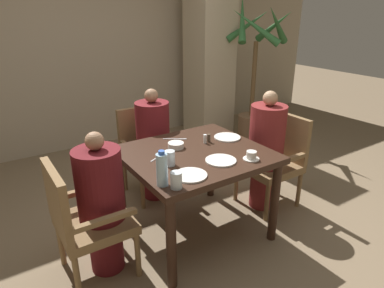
{
  "coord_description": "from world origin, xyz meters",
  "views": [
    {
      "loc": [
        -1.37,
        -2.04,
        1.8
      ],
      "look_at": [
        0.0,
        0.05,
        0.8
      ],
      "focal_mm": 32.0,
      "sensor_mm": 36.0,
      "label": 1
    }
  ],
  "objects_px": {
    "plate_main_left": "(190,175)",
    "plate_dessert_center": "(221,160)",
    "teacup_with_saucer": "(251,156)",
    "glass_tall_mid": "(170,158)",
    "chair_left_side": "(83,218)",
    "chair_right_side": "(275,157)",
    "glass_tall_near": "(176,180)",
    "potted_palm": "(254,88)",
    "plate_main_right": "(227,137)",
    "chair_far_side": "(148,148)",
    "diner_in_far_chair": "(153,144)",
    "diner_in_left_chair": "(102,203)",
    "diner_in_right_chair": "(266,150)",
    "bowl_small": "(176,145)",
    "water_bottle": "(162,169)"
  },
  "relations": [
    {
      "from": "plate_main_left",
      "to": "diner_in_right_chair",
      "type": "bearing_deg",
      "value": 17.31
    },
    {
      "from": "water_bottle",
      "to": "plate_dessert_center",
      "type": "bearing_deg",
      "value": 8.81
    },
    {
      "from": "diner_in_right_chair",
      "to": "teacup_with_saucer",
      "type": "height_order",
      "value": "diner_in_right_chair"
    },
    {
      "from": "diner_in_left_chair",
      "to": "plate_main_left",
      "type": "xyz_separation_m",
      "value": [
        0.52,
        -0.32,
        0.2
      ]
    },
    {
      "from": "plate_dessert_center",
      "to": "chair_far_side",
      "type": "bearing_deg",
      "value": 93.04
    },
    {
      "from": "diner_in_left_chair",
      "to": "plate_main_right",
      "type": "relative_size",
      "value": 4.66
    },
    {
      "from": "plate_main_left",
      "to": "plate_dessert_center",
      "type": "bearing_deg",
      "value": 13.43
    },
    {
      "from": "chair_left_side",
      "to": "diner_in_far_chair",
      "type": "bearing_deg",
      "value": 38.57
    },
    {
      "from": "diner_in_left_chair",
      "to": "plate_main_right",
      "type": "bearing_deg",
      "value": 4.99
    },
    {
      "from": "chair_right_side",
      "to": "diner_in_right_chair",
      "type": "relative_size",
      "value": 0.77
    },
    {
      "from": "diner_in_left_chair",
      "to": "glass_tall_mid",
      "type": "distance_m",
      "value": 0.56
    },
    {
      "from": "plate_main_left",
      "to": "plate_main_right",
      "type": "distance_m",
      "value": 0.78
    },
    {
      "from": "plate_main_right",
      "to": "chair_right_side",
      "type": "bearing_deg",
      "value": -11.34
    },
    {
      "from": "chair_right_side",
      "to": "glass_tall_near",
      "type": "xyz_separation_m",
      "value": [
        -1.33,
        -0.41,
        0.32
      ]
    },
    {
      "from": "chair_far_side",
      "to": "diner_in_right_chair",
      "type": "relative_size",
      "value": 0.77
    },
    {
      "from": "teacup_with_saucer",
      "to": "glass_tall_mid",
      "type": "distance_m",
      "value": 0.61
    },
    {
      "from": "chair_left_side",
      "to": "plate_dessert_center",
      "type": "relative_size",
      "value": 3.82
    },
    {
      "from": "chair_far_side",
      "to": "teacup_with_saucer",
      "type": "bearing_deg",
      "value": -77.52
    },
    {
      "from": "potted_palm",
      "to": "teacup_with_saucer",
      "type": "bearing_deg",
      "value": -133.27
    },
    {
      "from": "diner_in_left_chair",
      "to": "diner_in_right_chair",
      "type": "distance_m",
      "value": 1.56
    },
    {
      "from": "chair_far_side",
      "to": "plate_main_left",
      "type": "height_order",
      "value": "chair_far_side"
    },
    {
      "from": "plate_dessert_center",
      "to": "water_bottle",
      "type": "xyz_separation_m",
      "value": [
        -0.53,
        -0.08,
        0.1
      ]
    },
    {
      "from": "plate_main_right",
      "to": "glass_tall_mid",
      "type": "relative_size",
      "value": 2.08
    },
    {
      "from": "chair_left_side",
      "to": "potted_palm",
      "type": "distance_m",
      "value": 3.08
    },
    {
      "from": "glass_tall_mid",
      "to": "bowl_small",
      "type": "bearing_deg",
      "value": 51.72
    },
    {
      "from": "water_bottle",
      "to": "glass_tall_mid",
      "type": "height_order",
      "value": "water_bottle"
    },
    {
      "from": "potted_palm",
      "to": "plate_main_left",
      "type": "height_order",
      "value": "potted_palm"
    },
    {
      "from": "plate_dessert_center",
      "to": "diner_in_left_chair",
      "type": "bearing_deg",
      "value": 163.56
    },
    {
      "from": "plate_main_right",
      "to": "chair_left_side",
      "type": "bearing_deg",
      "value": -175.52
    },
    {
      "from": "chair_left_side",
      "to": "glass_tall_near",
      "type": "bearing_deg",
      "value": -39.72
    },
    {
      "from": "potted_palm",
      "to": "plate_main_right",
      "type": "distance_m",
      "value": 1.89
    },
    {
      "from": "chair_left_side",
      "to": "plate_main_left",
      "type": "relative_size",
      "value": 3.82
    },
    {
      "from": "diner_in_left_chair",
      "to": "water_bottle",
      "type": "bearing_deg",
      "value": -47.23
    },
    {
      "from": "chair_left_side",
      "to": "glass_tall_mid",
      "type": "xyz_separation_m",
      "value": [
        0.63,
        -0.1,
        0.32
      ]
    },
    {
      "from": "teacup_with_saucer",
      "to": "bowl_small",
      "type": "height_order",
      "value": "teacup_with_saucer"
    },
    {
      "from": "diner_in_right_chair",
      "to": "water_bottle",
      "type": "relative_size",
      "value": 4.77
    },
    {
      "from": "plate_main_left",
      "to": "plate_main_right",
      "type": "relative_size",
      "value": 1.0
    },
    {
      "from": "chair_far_side",
      "to": "diner_in_far_chair",
      "type": "bearing_deg",
      "value": -90.0
    },
    {
      "from": "plate_main_left",
      "to": "plate_dessert_center",
      "type": "relative_size",
      "value": 1.0
    },
    {
      "from": "chair_right_side",
      "to": "glass_tall_near",
      "type": "distance_m",
      "value": 1.43
    },
    {
      "from": "diner_in_far_chair",
      "to": "water_bottle",
      "type": "bearing_deg",
      "value": -114.08
    },
    {
      "from": "plate_dessert_center",
      "to": "glass_tall_mid",
      "type": "distance_m",
      "value": 0.38
    },
    {
      "from": "chair_far_side",
      "to": "diner_in_far_chair",
      "type": "distance_m",
      "value": 0.16
    },
    {
      "from": "potted_palm",
      "to": "glass_tall_mid",
      "type": "relative_size",
      "value": 17.95
    },
    {
      "from": "diner_in_left_chair",
      "to": "glass_tall_near",
      "type": "height_order",
      "value": "diner_in_left_chair"
    },
    {
      "from": "diner_in_far_chair",
      "to": "potted_palm",
      "type": "height_order",
      "value": "potted_palm"
    },
    {
      "from": "diner_in_left_chair",
      "to": "chair_right_side",
      "type": "distance_m",
      "value": 1.69
    },
    {
      "from": "chair_right_side",
      "to": "potted_palm",
      "type": "distance_m",
      "value": 1.65
    },
    {
      "from": "chair_far_side",
      "to": "bowl_small",
      "type": "relative_size",
      "value": 6.8
    },
    {
      "from": "diner_in_far_chair",
      "to": "glass_tall_mid",
      "type": "bearing_deg",
      "value": -109.06
    }
  ]
}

